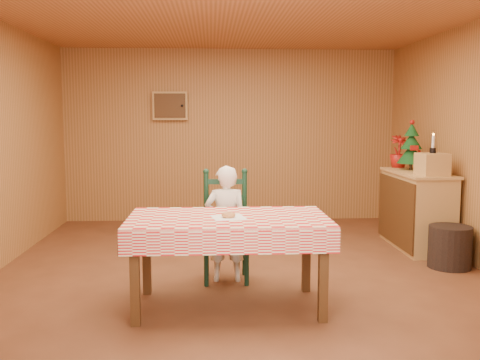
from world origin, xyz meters
name	(u,v)px	position (x,y,z in m)	size (l,w,h in m)	color
ground	(241,277)	(0.00, 0.00, 0.00)	(6.00, 6.00, 0.00)	brown
cabin_walls	(238,94)	(0.00, 0.53, 1.83)	(5.10, 6.05, 2.65)	#A7713C
dining_table	(228,226)	(-0.15, -0.83, 0.69)	(1.66, 0.96, 0.77)	#4D2D14
ladder_chair	(226,228)	(-0.15, -0.04, 0.50)	(0.44, 0.40, 1.08)	black
seated_child	(226,224)	(-0.15, -0.10, 0.56)	(0.41, 0.27, 1.12)	white
napkin	(228,217)	(-0.15, -0.88, 0.77)	(0.26, 0.26, 0.00)	white
donut	(228,215)	(-0.15, -0.88, 0.79)	(0.11, 0.11, 0.04)	#BF7E44
shelf_unit	(416,210)	(2.19, 1.10, 0.47)	(0.54, 1.24, 0.93)	tan
crate	(432,164)	(2.19, 0.70, 1.06)	(0.30, 0.30, 0.25)	tan
christmas_tree	(411,147)	(2.19, 1.35, 1.21)	(0.34, 0.34, 0.62)	#4D2D14
flower_arrangement	(399,151)	(2.14, 1.65, 1.14)	(0.23, 0.23, 0.42)	#9A130E
candle_set	(433,147)	(2.19, 0.70, 1.24)	(0.07, 0.07, 0.22)	black
storage_bin	(450,247)	(2.22, 0.23, 0.22)	(0.44, 0.44, 0.44)	black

